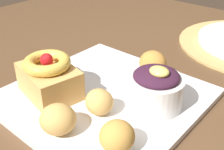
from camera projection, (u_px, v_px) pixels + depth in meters
name	position (u px, v px, depth m)	size (l,w,h in m)	color
dining_table	(151.00, 108.00, 0.62)	(1.26, 0.96, 0.73)	brown
front_plate	(104.00, 97.00, 0.48)	(0.30, 0.30, 0.01)	white
cake_slice	(49.00, 77.00, 0.46)	(0.11, 0.09, 0.07)	tan
berry_ramekin	(155.00, 88.00, 0.43)	(0.09, 0.09, 0.07)	white
fritter_front	(117.00, 136.00, 0.35)	(0.05, 0.05, 0.04)	gold
fritter_middle	(153.00, 63.00, 0.52)	(0.05, 0.05, 0.05)	#BC7F38
fritter_back	(58.00, 119.00, 0.38)	(0.05, 0.05, 0.04)	tan
fritter_extra	(99.00, 102.00, 0.42)	(0.04, 0.04, 0.04)	tan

